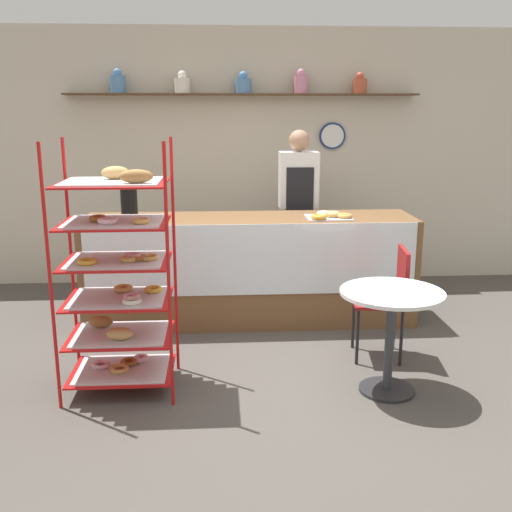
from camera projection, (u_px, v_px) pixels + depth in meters
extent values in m
plane|color=#4C4742|center=(260.00, 383.00, 4.21)|extent=(14.00, 14.00, 0.00)
cube|color=beige|center=(243.00, 158.00, 6.45)|extent=(10.00, 0.06, 2.70)
cube|color=#4C331E|center=(243.00, 94.00, 6.14)|extent=(3.62, 0.24, 0.02)
cylinder|color=#4C7FB2|center=(118.00, 84.00, 6.04)|extent=(0.16, 0.16, 0.17)
sphere|color=#4C7FB2|center=(117.00, 73.00, 6.01)|extent=(0.09, 0.09, 0.09)
cylinder|color=silver|center=(182.00, 86.00, 6.08)|extent=(0.16, 0.16, 0.15)
sphere|color=silver|center=(182.00, 75.00, 6.06)|extent=(0.09, 0.09, 0.09)
cylinder|color=#4C7FB2|center=(243.00, 86.00, 6.12)|extent=(0.17, 0.17, 0.15)
sphere|color=#4C7FB2|center=(243.00, 76.00, 6.10)|extent=(0.09, 0.09, 0.09)
cylinder|color=#CC7F99|center=(301.00, 84.00, 6.16)|extent=(0.15, 0.15, 0.18)
sphere|color=#CC7F99|center=(301.00, 73.00, 6.13)|extent=(0.08, 0.08, 0.08)
cylinder|color=#B24C33|center=(360.00, 86.00, 6.20)|extent=(0.15, 0.15, 0.15)
sphere|color=#B24C33|center=(360.00, 76.00, 6.17)|extent=(0.08, 0.08, 0.08)
cylinder|color=navy|center=(332.00, 136.00, 6.40)|extent=(0.28, 0.03, 0.28)
cylinder|color=white|center=(333.00, 136.00, 6.39)|extent=(0.24, 0.00, 0.24)
cube|color=brown|center=(250.00, 269.00, 5.36)|extent=(2.90, 0.67, 0.95)
cube|color=silver|center=(252.00, 260.00, 4.99)|extent=(2.78, 0.01, 0.61)
cylinder|color=#B71414|center=(50.00, 282.00, 3.65)|extent=(0.02, 0.02, 1.69)
cylinder|color=#B71414|center=(169.00, 280.00, 3.70)|extent=(0.02, 0.02, 1.69)
cylinder|color=#B71414|center=(71.00, 260.00, 4.18)|extent=(0.02, 0.02, 1.69)
cylinder|color=#B71414|center=(175.00, 258.00, 4.23)|extent=(0.02, 0.02, 1.69)
cube|color=#B71414|center=(123.00, 371.00, 4.11)|extent=(0.69, 0.53, 0.01)
cube|color=silver|center=(123.00, 369.00, 4.11)|extent=(0.61, 0.47, 0.01)
torus|color=brown|center=(129.00, 362.00, 4.17)|extent=(0.12, 0.12, 0.03)
torus|color=#EAB2C1|center=(101.00, 364.00, 4.13)|extent=(0.12, 0.12, 0.03)
torus|color=tan|center=(120.00, 369.00, 4.07)|extent=(0.13, 0.13, 0.03)
torus|color=#EAB2C1|center=(141.00, 358.00, 4.23)|extent=(0.11, 0.11, 0.04)
cube|color=#B71414|center=(121.00, 336.00, 4.05)|extent=(0.69, 0.53, 0.01)
cube|color=silver|center=(121.00, 334.00, 4.05)|extent=(0.61, 0.47, 0.01)
ellipsoid|color=tan|center=(120.00, 334.00, 3.92)|extent=(0.18, 0.10, 0.08)
ellipsoid|color=olive|center=(100.00, 322.00, 4.14)|extent=(0.18, 0.09, 0.09)
cube|color=#B71414|center=(119.00, 299.00, 3.99)|extent=(0.69, 0.53, 0.01)
cube|color=silver|center=(119.00, 298.00, 3.99)|extent=(0.61, 0.47, 0.01)
torus|color=#EAB2C1|center=(131.00, 296.00, 3.94)|extent=(0.11, 0.11, 0.03)
torus|color=gold|center=(153.00, 289.00, 4.09)|extent=(0.13, 0.13, 0.03)
torus|color=silver|center=(132.00, 301.00, 3.84)|extent=(0.13, 0.13, 0.03)
torus|color=tan|center=(123.00, 288.00, 4.11)|extent=(0.13, 0.13, 0.04)
cube|color=#B71414|center=(117.00, 262.00, 3.93)|extent=(0.69, 0.53, 0.01)
cube|color=silver|center=(116.00, 260.00, 3.92)|extent=(0.61, 0.47, 0.01)
torus|color=brown|center=(138.00, 258.00, 3.90)|extent=(0.12, 0.12, 0.03)
torus|color=#EAB2C1|center=(133.00, 256.00, 3.93)|extent=(0.12, 0.12, 0.04)
torus|color=tan|center=(149.00, 257.00, 3.91)|extent=(0.12, 0.12, 0.03)
torus|color=gold|center=(87.00, 262.00, 3.80)|extent=(0.13, 0.13, 0.03)
torus|color=tan|center=(129.00, 259.00, 3.87)|extent=(0.11, 0.11, 0.03)
cube|color=#B71414|center=(114.00, 223.00, 3.87)|extent=(0.69, 0.53, 0.01)
cube|color=silver|center=(114.00, 221.00, 3.86)|extent=(0.61, 0.47, 0.01)
torus|color=tan|center=(141.00, 221.00, 3.76)|extent=(0.11, 0.11, 0.03)
torus|color=brown|center=(98.00, 218.00, 3.83)|extent=(0.12, 0.12, 0.04)
torus|color=#EAB2C1|center=(108.00, 221.00, 3.75)|extent=(0.13, 0.13, 0.04)
cube|color=#B71414|center=(112.00, 183.00, 3.80)|extent=(0.69, 0.53, 0.01)
cube|color=silver|center=(112.00, 182.00, 3.80)|extent=(0.61, 0.47, 0.01)
ellipsoid|color=tan|center=(115.00, 173.00, 3.86)|extent=(0.19, 0.12, 0.08)
ellipsoid|color=olive|center=(136.00, 176.00, 3.65)|extent=(0.21, 0.10, 0.09)
cube|color=#282833|center=(297.00, 253.00, 5.98)|extent=(0.22, 0.19, 0.93)
cube|color=silver|center=(299.00, 180.00, 5.81)|extent=(0.37, 0.22, 0.54)
cube|color=black|center=(300.00, 191.00, 5.72)|extent=(0.26, 0.01, 0.45)
sphere|color=tan|center=(299.00, 140.00, 5.72)|extent=(0.20, 0.20, 0.20)
cylinder|color=#262628|center=(387.00, 389.00, 4.08)|extent=(0.38, 0.38, 0.02)
cylinder|color=#333338|center=(389.00, 342.00, 4.00)|extent=(0.06, 0.06, 0.67)
cylinder|color=white|center=(392.00, 293.00, 3.92)|extent=(0.68, 0.68, 0.02)
cylinder|color=black|center=(353.00, 322.00, 4.77)|extent=(0.02, 0.02, 0.43)
cylinder|color=black|center=(357.00, 337.00, 4.46)|extent=(0.02, 0.02, 0.43)
cylinder|color=black|center=(394.00, 323.00, 4.75)|extent=(0.02, 0.02, 0.43)
cylinder|color=black|center=(401.00, 338.00, 4.44)|extent=(0.02, 0.02, 0.43)
cube|color=maroon|center=(378.00, 301.00, 4.55)|extent=(0.42, 0.42, 0.03)
cube|color=maroon|center=(403.00, 275.00, 4.49)|extent=(0.07, 0.36, 0.40)
cylinder|color=black|center=(129.00, 204.00, 5.04)|extent=(0.14, 0.14, 0.29)
ellipsoid|color=black|center=(128.00, 185.00, 5.00)|extent=(0.12, 0.12, 0.06)
cube|color=silver|center=(328.00, 218.00, 5.20)|extent=(0.38, 0.32, 0.01)
torus|color=tan|center=(333.00, 214.00, 5.20)|extent=(0.13, 0.13, 0.04)
torus|color=gold|center=(343.00, 215.00, 5.19)|extent=(0.12, 0.12, 0.03)
torus|color=silver|center=(332.00, 214.00, 5.25)|extent=(0.13, 0.13, 0.03)
torus|color=gold|center=(319.00, 217.00, 5.08)|extent=(0.14, 0.14, 0.04)
torus|color=silver|center=(323.00, 213.00, 5.25)|extent=(0.12, 0.12, 0.04)
torus|color=tan|center=(345.00, 216.00, 5.15)|extent=(0.13, 0.13, 0.03)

